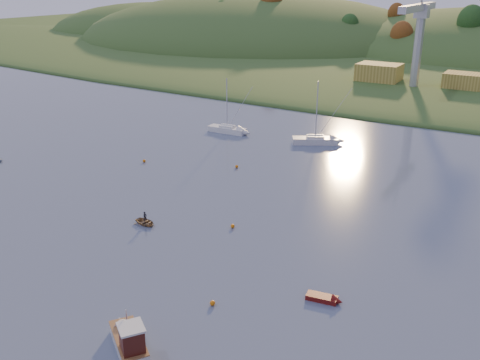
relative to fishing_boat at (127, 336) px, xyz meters
The scene contains 19 objects.
far_shore 221.79m from the fishing_boat, 91.91° to the left, with size 620.00×220.00×1.50m, color #2A461C.
shore_slope 156.84m from the fishing_boat, 92.70° to the left, with size 640.00×150.00×7.00m, color #2A461C.
hill_left_far 265.95m from the fishing_boat, 129.00° to the left, with size 120.00×100.00×32.00m, color #2A461C.
hill_left 214.99m from the fishing_boat, 116.93° to the left, with size 170.00×140.00×44.00m, color #2A461C.
hillside_trees 176.82m from the fishing_boat, 92.39° to the left, with size 280.00×50.00×32.00m, color #1B4518, non-canonical shape.
wharf 113.69m from the fishing_boat, 91.20° to the left, with size 42.00×16.00×2.40m, color slate.
shed_west 115.76m from the fishing_boat, 97.64° to the left, with size 11.00×8.00×4.80m, color olive.
shed_east 115.85m from the fishing_boat, 87.22° to the left, with size 9.00×7.00×4.00m, color olive.
dock_crane 111.38m from the fishing_boat, 92.80° to the left, with size 3.20×28.00×20.30m.
fishing_boat is the anchor object (origin of this frame).
sailboat_near 65.33m from the fishing_boat, 115.25° to the left, with size 7.77×2.61×10.66m.
sailboat_far 61.82m from the fishing_boat, 99.28° to the left, with size 8.45×6.14×11.48m.
canoe 23.28m from the fishing_boat, 127.07° to the left, with size 2.14×3.00×0.62m, color olive.
paddler 23.27m from the fishing_boat, 127.07° to the left, with size 0.53×0.35×1.46m, color black.
red_tender 18.79m from the fishing_boat, 51.11° to the left, with size 3.59×1.69×1.17m.
buoy_0 8.91m from the fishing_boat, 71.92° to the left, with size 0.50×0.50×0.50m, color orange.
buoy_1 23.76m from the fishing_boat, 100.49° to the left, with size 0.50×0.50×0.50m, color orange.
buoy_2 47.30m from the fishing_boat, 129.12° to the left, with size 0.50×0.50×0.50m, color orange.
buoy_3 44.95m from the fishing_boat, 109.95° to the left, with size 0.50×0.50×0.50m, color orange.
Camera 1 is at (34.25, -18.09, 28.62)m, focal length 40.00 mm.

